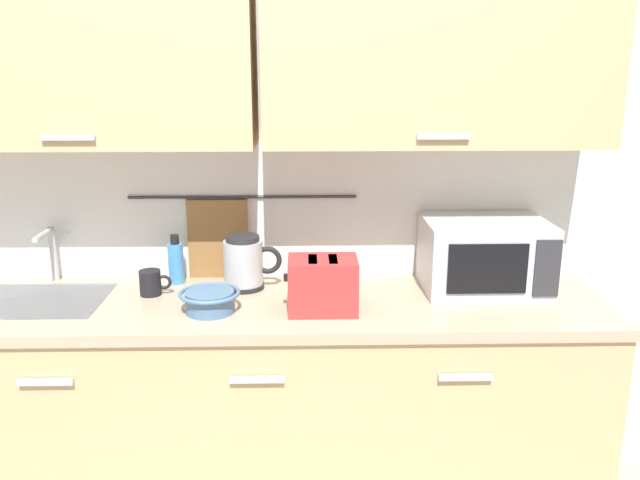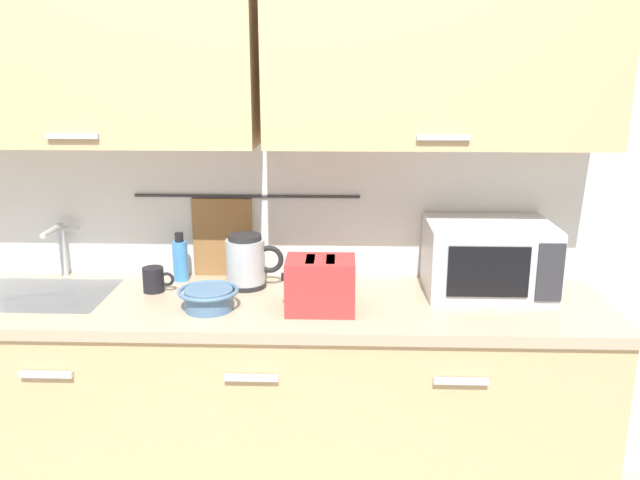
{
  "view_description": "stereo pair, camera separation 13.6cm",
  "coord_description": "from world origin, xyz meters",
  "views": [
    {
      "loc": [
        0.16,
        -1.96,
        1.74
      ],
      "look_at": [
        0.21,
        0.33,
        1.12
      ],
      "focal_mm": 36.75,
      "sensor_mm": 36.0,
      "label": 1
    },
    {
      "loc": [
        0.29,
        -1.96,
        1.74
      ],
      "look_at": [
        0.21,
        0.33,
        1.12
      ],
      "focal_mm": 36.75,
      "sensor_mm": 36.0,
      "label": 2
    }
  ],
  "objects": [
    {
      "name": "counter_unit",
      "position": [
        -0.01,
        0.3,
        0.46
      ],
      "size": [
        2.53,
        0.64,
        0.9
      ],
      "color": "tan",
      "rests_on": "ground"
    },
    {
      "name": "back_wall_assembly",
      "position": [
        -0.0,
        0.53,
        1.52
      ],
      "size": [
        3.7,
        0.41,
        2.5
      ],
      "color": "silver",
      "rests_on": "ground"
    },
    {
      "name": "sink_faucet",
      "position": [
        -0.84,
        0.53,
        1.04
      ],
      "size": [
        0.09,
        0.17,
        0.22
      ],
      "color": "#B2B5BA",
      "rests_on": "counter_unit"
    },
    {
      "name": "microwave",
      "position": [
        0.84,
        0.41,
        1.04
      ],
      "size": [
        0.46,
        0.35,
        0.27
      ],
      "color": "silver",
      "rests_on": "counter_unit"
    },
    {
      "name": "electric_kettle",
      "position": [
        -0.07,
        0.44,
        1.0
      ],
      "size": [
        0.23,
        0.16,
        0.21
      ],
      "color": "black",
      "rests_on": "counter_unit"
    },
    {
      "name": "dish_soap_bottle",
      "position": [
        -0.35,
        0.51,
        0.99
      ],
      "size": [
        0.06,
        0.06,
        0.2
      ],
      "color": "#3F8CD8",
      "rests_on": "counter_unit"
    },
    {
      "name": "mug_near_sink",
      "position": [
        -0.42,
        0.37,
        0.95
      ],
      "size": [
        0.12,
        0.08,
        0.09
      ],
      "color": "black",
      "rests_on": "counter_unit"
    },
    {
      "name": "mixing_bowl",
      "position": [
        -0.17,
        0.19,
        0.94
      ],
      "size": [
        0.21,
        0.21,
        0.08
      ],
      "color": "#4C7093",
      "rests_on": "counter_unit"
    },
    {
      "name": "toaster",
      "position": [
        0.22,
        0.19,
        1.0
      ],
      "size": [
        0.26,
        0.17,
        0.19
      ],
      "color": "red",
      "rests_on": "counter_unit"
    }
  ]
}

